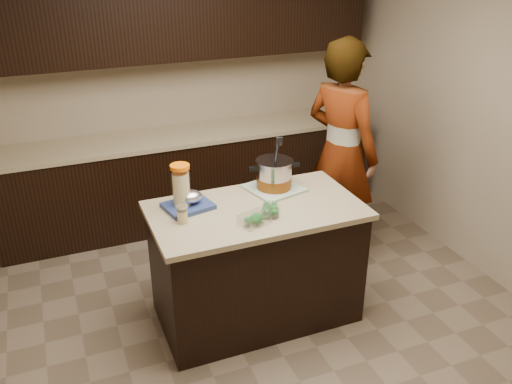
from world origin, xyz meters
The scene contains 13 objects.
ground_plane centered at (0.00, 0.00, 0.00)m, with size 4.00×4.00×0.00m, color brown.
room_shell centered at (0.00, 0.00, 1.71)m, with size 4.04×4.04×2.72m.
back_cabinets centered at (0.00, 1.74, 0.94)m, with size 3.60×0.63×2.33m.
island centered at (0.00, 0.00, 0.45)m, with size 1.46×0.81×0.90m.
dish_towel centered at (0.23, 0.23, 0.91)m, with size 0.36×0.36×0.02m, color #5F8E63.
stock_pot centered at (0.23, 0.22, 1.01)m, with size 0.38×0.31×0.38m.
lemonade_pitcher centered at (-0.47, 0.18, 1.05)m, with size 0.17×0.17×0.32m.
mason_jar centered at (-0.52, -0.01, 0.96)m, with size 0.09×0.09×0.13m.
broccoli_tub_left centered at (0.04, -0.15, 0.93)m, with size 0.14×0.14×0.06m.
broccoli_tub_right centered at (0.07, -0.08, 0.92)m, with size 0.12×0.12×0.05m.
broccoli_tub_rect centered at (-0.10, -0.21, 0.93)m, with size 0.22×0.19×0.07m.
blue_tray centered at (-0.42, 0.17, 0.94)m, with size 0.36×0.31×0.12m.
person centered at (1.00, 0.57, 0.95)m, with size 0.70×0.46×1.91m, color gray.
Camera 1 is at (-1.24, -3.07, 2.59)m, focal length 38.00 mm.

